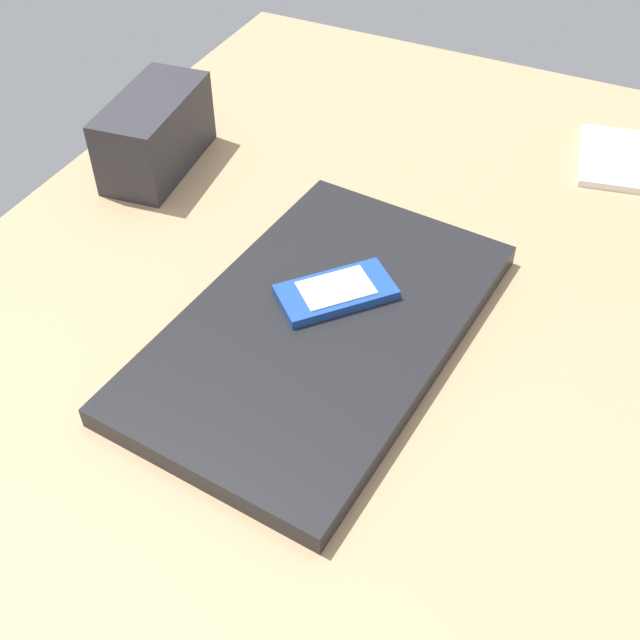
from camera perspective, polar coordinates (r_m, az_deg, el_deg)
desk_surface at (r=67.48cm, az=1.24°, el=-4.64°), size 120.00×80.00×3.00cm
laptop_closed at (r=68.54cm, az=0.00°, el=-0.60°), size 37.70×24.76×1.99cm
cell_phone_on_laptop at (r=69.78cm, az=1.15°, el=2.03°), size 10.88×10.53×1.01cm
desk_organizer at (r=89.60cm, az=-11.70°, el=12.97°), size 15.45×8.84×8.15cm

